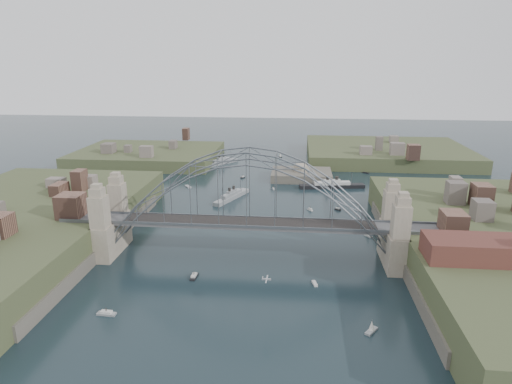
% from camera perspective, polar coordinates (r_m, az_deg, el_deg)
% --- Properties ---
extents(ground, '(500.00, 500.00, 0.00)m').
position_cam_1_polar(ground, '(101.02, -0.99, -8.37)').
color(ground, black).
rests_on(ground, ground).
extents(bridge, '(84.00, 13.80, 24.60)m').
position_cam_1_polar(bridge, '(96.46, -1.03, -1.73)').
color(bridge, '#505053').
rests_on(bridge, ground).
extents(shore_west, '(50.50, 90.00, 12.00)m').
position_cam_1_polar(shore_west, '(120.56, -29.32, -5.35)').
color(shore_west, '#3D4627').
rests_on(shore_west, ground).
extents(headland_nw, '(60.00, 45.00, 9.00)m').
position_cam_1_polar(headland_nw, '(201.62, -13.61, 4.09)').
color(headland_nw, '#3D4627').
rests_on(headland_nw, ground).
extents(headland_ne, '(70.00, 55.00, 9.50)m').
position_cam_1_polar(headland_ne, '(209.03, 16.34, 4.39)').
color(headland_ne, '#3D4627').
rests_on(headland_ne, ground).
extents(fort_island, '(22.00, 16.00, 9.40)m').
position_cam_1_polar(fort_island, '(166.60, 5.84, 1.58)').
color(fort_island, '#4F4A40').
rests_on(fort_island, ground).
extents(wharf_shed, '(20.00, 8.00, 4.00)m').
position_cam_1_polar(wharf_shed, '(90.05, 27.07, -6.59)').
color(wharf_shed, '#592D26').
rests_on(wharf_shed, shore_east).
extents(finger_pier, '(4.00, 22.00, 1.40)m').
position_cam_1_polar(finger_pier, '(80.84, 26.35, -16.60)').
color(finger_pier, '#505053').
rests_on(finger_pier, ground).
extents(naval_cruiser_near, '(9.35, 17.63, 5.44)m').
position_cam_1_polar(naval_cruiser_near, '(141.75, -3.14, -0.56)').
color(naval_cruiser_near, gray).
rests_on(naval_cruiser_near, ground).
extents(naval_cruiser_far, '(12.47, 14.41, 5.67)m').
position_cam_1_polar(naval_cruiser_far, '(189.94, -4.44, 3.87)').
color(naval_cruiser_far, gray).
rests_on(naval_cruiser_far, ground).
extents(ocean_liner, '(22.74, 6.49, 5.53)m').
position_cam_1_polar(ocean_liner, '(155.99, 9.74, 0.83)').
color(ocean_liner, black).
rests_on(ocean_liner, ground).
extents(aeroplane, '(1.49, 2.81, 0.41)m').
position_cam_1_polar(aeroplane, '(75.87, 1.26, -11.11)').
color(aeroplane, '#AEB0B5').
extents(small_boat_a, '(1.54, 2.25, 0.45)m').
position_cam_1_polar(small_boat_a, '(125.63, -7.23, -3.30)').
color(small_boat_a, silver).
rests_on(small_boat_a, ground).
extents(small_boat_b, '(1.65, 1.80, 1.43)m').
position_cam_1_polar(small_boat_b, '(131.78, 6.97, -2.27)').
color(small_boat_b, silver).
rests_on(small_boat_b, ground).
extents(small_boat_c, '(1.21, 3.19, 1.43)m').
position_cam_1_polar(small_boat_c, '(92.96, -7.97, -10.69)').
color(small_boat_c, silver).
rests_on(small_boat_c, ground).
extents(small_boat_d, '(1.92, 1.65, 1.43)m').
position_cam_1_polar(small_boat_d, '(133.49, 10.47, -2.18)').
color(small_boat_d, silver).
rests_on(small_boat_d, ground).
extents(small_boat_e, '(3.19, 3.90, 0.45)m').
position_cam_1_polar(small_boat_e, '(156.68, -8.72, 0.68)').
color(small_boat_e, silver).
rests_on(small_boat_e, ground).
extents(small_boat_f, '(1.10, 1.73, 1.43)m').
position_cam_1_polar(small_boat_f, '(151.89, 2.24, 0.41)').
color(small_boat_f, silver).
rests_on(small_boat_f, ground).
extents(small_boat_g, '(2.46, 2.87, 2.38)m').
position_cam_1_polar(small_boat_g, '(77.91, 14.64, -16.53)').
color(small_boat_g, silver).
rests_on(small_boat_g, ground).
extents(small_boat_h, '(1.73, 2.28, 1.43)m').
position_cam_1_polar(small_boat_h, '(167.06, -1.70, 1.92)').
color(small_boat_h, silver).
rests_on(small_boat_h, ground).
extents(small_boat_i, '(2.09, 2.51, 2.38)m').
position_cam_1_polar(small_boat_i, '(115.47, 14.24, -5.16)').
color(small_boat_i, silver).
rests_on(small_boat_i, ground).
extents(small_boat_j, '(3.38, 1.30, 1.43)m').
position_cam_1_polar(small_boat_j, '(84.28, -18.67, -14.56)').
color(small_boat_j, silver).
rests_on(small_boat_j, ground).
extents(small_boat_k, '(1.87, 1.14, 2.38)m').
position_cam_1_polar(small_boat_k, '(202.77, 3.11, 4.74)').
color(small_boat_k, silver).
rests_on(small_boat_k, ground).
extents(small_boat_l, '(2.86, 2.58, 0.45)m').
position_cam_1_polar(small_boat_l, '(138.15, -18.51, -2.20)').
color(small_boat_l, silver).
rests_on(small_boat_l, ground).
extents(small_boat_m, '(1.22, 2.30, 0.45)m').
position_cam_1_polar(small_boat_m, '(90.43, 7.56, -11.60)').
color(small_boat_m, silver).
rests_on(small_boat_m, ground).
extents(small_boat_n, '(2.59, 2.13, 0.45)m').
position_cam_1_polar(small_boat_n, '(179.25, 13.95, 2.41)').
color(small_boat_n, silver).
rests_on(small_boat_n, ground).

